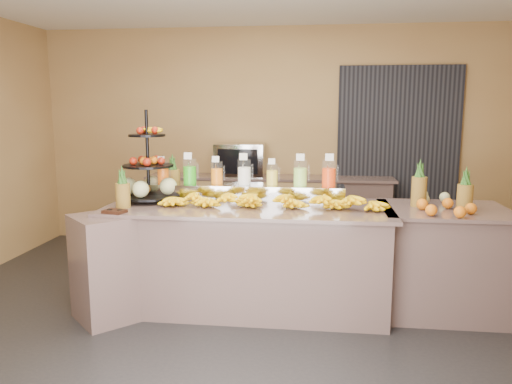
% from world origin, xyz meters
% --- Properties ---
extents(ground, '(6.00, 6.00, 0.00)m').
position_xyz_m(ground, '(0.00, 0.00, 0.00)').
color(ground, black).
rests_on(ground, ground).
extents(room_envelope, '(6.04, 5.02, 2.82)m').
position_xyz_m(room_envelope, '(0.19, 0.79, 1.88)').
color(room_envelope, olive).
rests_on(room_envelope, ground).
extents(buffet_counter, '(2.75, 1.25, 0.93)m').
position_xyz_m(buffet_counter, '(-0.12, 0.26, 0.47)').
color(buffet_counter, gray).
rests_on(buffet_counter, ground).
extents(right_counter, '(1.08, 0.88, 0.93)m').
position_xyz_m(right_counter, '(1.70, 0.40, 0.47)').
color(right_counter, gray).
rests_on(right_counter, ground).
extents(back_ledge, '(3.10, 0.55, 0.93)m').
position_xyz_m(back_ledge, '(0.00, 2.25, 0.47)').
color(back_ledge, gray).
rests_on(back_ledge, ground).
extents(pitcher_tray, '(1.85, 0.30, 0.15)m').
position_xyz_m(pitcher_tray, '(-0.07, 0.58, 1.01)').
color(pitcher_tray, gray).
rests_on(pitcher_tray, buffet_counter).
extents(juice_pitcher_orange_a, '(0.11, 0.11, 0.27)m').
position_xyz_m(juice_pitcher_orange_a, '(-0.85, 0.58, 1.17)').
color(juice_pitcher_orange_a, silver).
rests_on(juice_pitcher_orange_a, pitcher_tray).
extents(juice_pitcher_green, '(0.13, 0.13, 0.31)m').
position_xyz_m(juice_pitcher_green, '(-0.59, 0.58, 1.18)').
color(juice_pitcher_green, silver).
rests_on(juice_pitcher_green, pitcher_tray).
extents(juice_pitcher_orange_b, '(0.11, 0.12, 0.28)m').
position_xyz_m(juice_pitcher_orange_b, '(-0.33, 0.58, 1.17)').
color(juice_pitcher_orange_b, silver).
rests_on(juice_pitcher_orange_b, pitcher_tray).
extents(juice_pitcher_milk, '(0.13, 0.13, 0.31)m').
position_xyz_m(juice_pitcher_milk, '(-0.07, 0.58, 1.18)').
color(juice_pitcher_milk, silver).
rests_on(juice_pitcher_milk, pitcher_tray).
extents(juice_pitcher_lemon, '(0.11, 0.11, 0.26)m').
position_xyz_m(juice_pitcher_lemon, '(0.19, 0.58, 1.17)').
color(juice_pitcher_lemon, silver).
rests_on(juice_pitcher_lemon, pitcher_tray).
extents(juice_pitcher_lime, '(0.13, 0.13, 0.31)m').
position_xyz_m(juice_pitcher_lime, '(0.45, 0.58, 1.18)').
color(juice_pitcher_lime, silver).
rests_on(juice_pitcher_lime, pitcher_tray).
extents(juice_pitcher_orange_c, '(0.13, 0.13, 0.31)m').
position_xyz_m(juice_pitcher_orange_c, '(0.71, 0.58, 1.19)').
color(juice_pitcher_orange_c, silver).
rests_on(juice_pitcher_orange_c, pitcher_tray).
extents(banana_heap, '(2.00, 0.18, 0.17)m').
position_xyz_m(banana_heap, '(0.21, 0.28, 1.01)').
color(banana_heap, '#FFB70C').
rests_on(banana_heap, buffet_counter).
extents(fruit_stand, '(0.65, 0.65, 0.84)m').
position_xyz_m(fruit_stand, '(-0.92, 0.46, 1.14)').
color(fruit_stand, black).
rests_on(fruit_stand, buffet_counter).
extents(condiment_caddy, '(0.20, 0.17, 0.03)m').
position_xyz_m(condiment_caddy, '(-1.05, -0.13, 0.94)').
color(condiment_caddy, black).
rests_on(condiment_caddy, buffet_counter).
extents(pineapple_left_a, '(0.13, 0.13, 0.37)m').
position_xyz_m(pineapple_left_a, '(-1.07, 0.10, 1.07)').
color(pineapple_left_a, brown).
rests_on(pineapple_left_a, buffet_counter).
extents(pineapple_left_b, '(0.14, 0.14, 0.42)m').
position_xyz_m(pineapple_left_b, '(-0.80, 0.73, 1.09)').
color(pineapple_left_b, brown).
rests_on(pineapple_left_b, buffet_counter).
extents(right_fruit_pile, '(0.49, 0.47, 0.26)m').
position_xyz_m(right_fruit_pile, '(1.64, 0.31, 1.01)').
color(right_fruit_pile, brown).
rests_on(right_fruit_pile, right_counter).
extents(oven_warmer, '(0.62, 0.43, 0.41)m').
position_xyz_m(oven_warmer, '(-0.37, 2.25, 1.13)').
color(oven_warmer, gray).
rests_on(oven_warmer, back_ledge).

